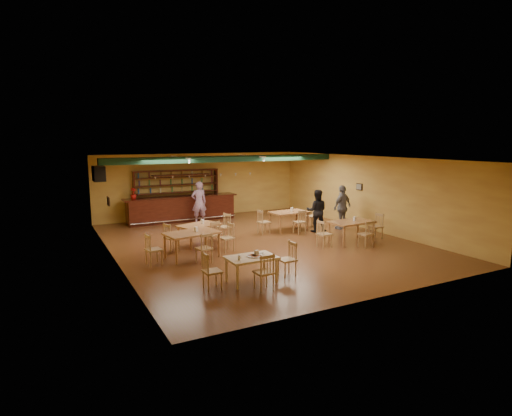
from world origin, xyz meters
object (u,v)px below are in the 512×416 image
bar_counter (182,209)px  dining_table_c (192,245)px  dining_table_a (199,234)px  patron_bar (199,202)px  dining_table_d (351,232)px  near_table (251,269)px  patron_right_a (317,211)px  dining_table_b (289,221)px

bar_counter → dining_table_c: size_ratio=3.14×
dining_table_a → bar_counter: bearing=60.8°
dining_table_a → patron_bar: 3.89m
dining_table_c → dining_table_d: (5.67, -0.78, -0.02)m
dining_table_d → near_table: (-5.07, -2.12, -0.05)m
near_table → patron_right_a: bearing=39.2°
dining_table_a → near_table: (-0.17, -4.37, -0.02)m
patron_bar → patron_right_a: (3.55, -3.83, -0.08)m
near_table → patron_right_a: size_ratio=0.75×
dining_table_a → patron_bar: size_ratio=0.78×
dining_table_d → patron_right_a: (-0.04, 2.04, 0.46)m
dining_table_b → patron_right_a: patron_right_a is taller
dining_table_a → patron_right_a: size_ratio=0.85×
patron_right_a → dining_table_d: bearing=123.3°
bar_counter → dining_table_b: bar_counter is taller
near_table → patron_right_a: patron_right_a is taller
dining_table_b → near_table: (-4.23, -4.96, -0.04)m
dining_table_a → dining_table_b: dining_table_b is taller
patron_bar → patron_right_a: 5.22m
dining_table_c → patron_bar: size_ratio=0.88×
patron_right_a → patron_bar: bearing=-15.1°
bar_counter → dining_table_d: 7.87m
patron_bar → dining_table_d: bearing=125.3°
dining_table_d → patron_bar: size_ratio=0.84×
near_table → dining_table_b: bearing=49.1°
patron_right_a → dining_table_a: bearing=29.6°
dining_table_d → bar_counter: bearing=118.6°
dining_table_c → patron_right_a: bearing=3.9°
bar_counter → patron_right_a: patron_right_a is taller
bar_counter → dining_table_b: bearing=-49.6°
dining_table_a → dining_table_d: size_ratio=0.92×
dining_table_c → near_table: (0.60, -2.90, -0.07)m
bar_counter → patron_right_a: bearing=-48.7°
bar_counter → near_table: bearing=-96.1°
bar_counter → dining_table_c: (-1.54, -5.92, -0.16)m
dining_table_c → patron_bar: patron_bar is taller
patron_bar → dining_table_b: bearing=136.0°
near_table → patron_right_a: (5.03, 4.16, 0.51)m
dining_table_b → patron_right_a: 1.22m
dining_table_d → dining_table_c: bearing=169.1°
dining_table_b → dining_table_d: 2.96m
dining_table_b → near_table: size_ratio=1.20×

